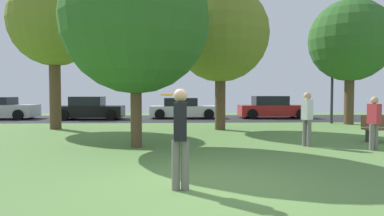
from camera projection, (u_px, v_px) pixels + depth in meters
ground_plane at (204, 185)px, 6.22m from camera, size 44.00×44.00×0.00m
road_strip at (185, 118)px, 22.19m from camera, size 44.00×6.40×0.01m
oak_tree_right at (350, 41)px, 18.01m from camera, size 4.27×4.27×6.55m
birch_tree_lone at (220, 34)px, 15.33m from camera, size 4.32×4.32×6.47m
maple_tree_far at (54, 23)px, 15.57m from camera, size 3.99×3.99×6.88m
oak_tree_center at (136, 20)px, 10.40m from camera, size 4.50×4.50×6.14m
person_catcher at (307, 116)px, 10.66m from camera, size 0.39×0.36×1.69m
person_bystander at (180, 134)px, 5.86m from camera, size 0.30×0.33×1.74m
person_walking at (374, 121)px, 9.96m from camera, size 0.33×0.38×1.56m
frisbee_disc at (167, 95)px, 7.58m from camera, size 0.30×0.30×0.04m
parked_car_black at (90, 109)px, 21.54m from camera, size 4.01×2.06×1.43m
parked_car_white at (183, 109)px, 22.50m from camera, size 4.41×1.95×1.33m
parked_car_red at (272, 108)px, 22.62m from camera, size 4.47×1.94×1.45m
street_lamp_post at (332, 82)px, 18.64m from camera, size 0.14×0.14×4.50m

